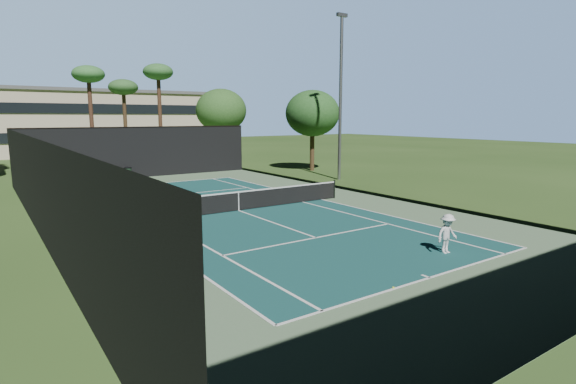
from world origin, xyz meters
The scene contains 20 objects.
ground centered at (0.00, 0.00, 0.00)m, with size 160.00×160.00×0.00m, color #2F501E.
apron_slab centered at (0.00, 0.00, 0.01)m, with size 18.00×32.00×0.01m, color #5B7B56.
court_surface centered at (0.00, 0.00, 0.01)m, with size 10.97×23.77×0.01m, color #174A49.
court_lines centered at (0.00, 0.00, 0.02)m, with size 11.07×23.87×0.01m.
tennis_net centered at (0.00, 0.00, 0.56)m, with size 12.90×0.10×1.10m.
fence centered at (0.00, 0.06, 2.01)m, with size 18.04×32.05×4.03m.
player centered at (2.56, -10.59, 0.70)m, with size 0.91×0.52×1.41m, color white.
tennis_ball_a centered at (-1.53, -11.85, 0.04)m, with size 0.07×0.07×0.07m, color #CDEB35.
tennis_ball_b centered at (-0.88, 2.20, 0.03)m, with size 0.06×0.06×0.06m, color #B9CD2E.
tennis_ball_c centered at (2.75, 3.07, 0.03)m, with size 0.07×0.07×0.07m, color yellow.
tennis_ball_d centered at (-3.48, 5.97, 0.03)m, with size 0.06×0.06×0.06m, color #C5DB31.
park_bench centered at (-4.00, 15.55, 0.55)m, with size 1.50×0.45×1.02m.
trash_bin centered at (-1.35, 15.32, 0.48)m, with size 0.56×0.56×0.95m.
palm_a centered at (-2.00, 24.00, 8.19)m, with size 2.80×2.80×9.32m.
palm_b centered at (1.50, 26.00, 7.36)m, with size 2.80×2.80×8.42m.
palm_c centered at (4.00, 23.00, 8.60)m, with size 2.80×2.80×9.77m.
decid_tree_a centered at (10.00, 22.00, 5.42)m, with size 5.12×5.12×7.62m.
decid_tree_b centered at (14.00, 12.00, 5.08)m, with size 4.80×4.80×7.14m.
campus_building centered at (0.00, 45.98, 4.21)m, with size 40.50×12.50×8.30m.
light_pole centered at (12.00, 6.00, 6.46)m, with size 0.90×0.25×12.22m.
Camera 1 is at (-10.73, -19.98, 4.73)m, focal length 28.00 mm.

